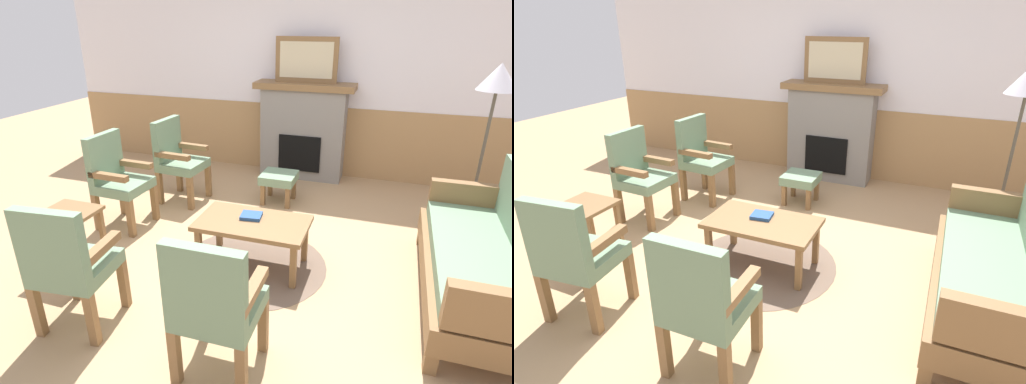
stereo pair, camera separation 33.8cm
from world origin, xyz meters
The scene contains 15 objects.
ground_plane centered at (0.00, 0.00, 0.00)m, with size 14.00×14.00×0.00m, color tan.
wall_back centered at (0.00, 2.60, 1.31)m, with size 7.20×0.14×2.70m.
fireplace centered at (0.00, 2.35, 0.65)m, with size 1.30×0.44×1.28m.
framed_picture centered at (0.00, 2.35, 1.56)m, with size 0.80×0.04×0.56m.
couch centered at (1.89, 0.02, 0.40)m, with size 0.70×1.80×0.98m.
coffee_table centered at (0.10, -0.02, 0.39)m, with size 0.96×0.56×0.44m.
round_rug centered at (0.10, -0.02, 0.00)m, with size 1.32×1.32×0.01m, color brown.
book_on_table centered at (0.06, 0.04, 0.46)m, with size 0.18×0.16×0.03m, color navy.
footstool centered at (-0.06, 1.39, 0.28)m, with size 0.40×0.40×0.36m.
armchair_near_fireplace centered at (-1.51, 0.31, 0.54)m, with size 0.50×0.50×0.98m.
armchair_by_window_left centered at (-1.23, 1.09, 0.54)m, with size 0.52×0.52×0.98m.
armchair_front_left centered at (-0.83, -1.18, 0.54)m, with size 0.53×0.53×0.98m.
armchair_front_center centered at (0.29, -1.26, 0.54)m, with size 0.49×0.49×0.98m.
side_table centered at (-1.37, -0.57, 0.43)m, with size 0.44×0.44×0.55m.
floor_lamp_by_couch centered at (2.01, 1.39, 1.45)m, with size 0.36×0.36×1.68m.
Camera 2 is at (1.45, -2.91, 2.06)m, focal length 29.07 mm.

